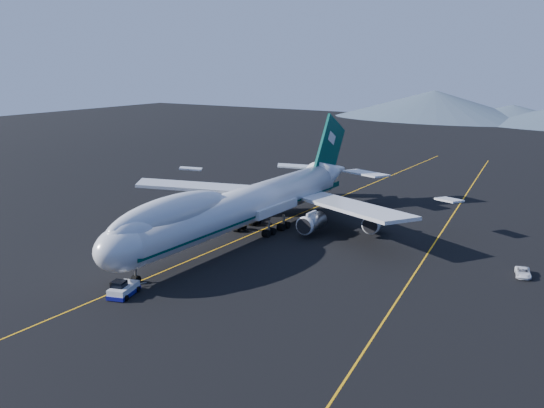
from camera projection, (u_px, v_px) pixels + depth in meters
The scene contains 6 objects.
ground at pixel (245, 237), 106.50m from camera, with size 500.00×500.00×0.00m, color black.
taxiway_line_main at pixel (245, 237), 106.50m from camera, with size 0.25×220.00×0.01m, color #EDA20D.
taxiway_line_side at pixel (430, 250), 99.08m from camera, with size 0.25×200.00×0.01m, color #EDA20D.
boeing_747 at pixel (244, 205), 105.18m from camera, with size 59.62×72.43×19.37m.
pushback_tug at pixel (124, 291), 80.05m from camera, with size 3.87×5.43×2.14m.
service_van at pixel (523, 272), 87.06m from camera, with size 2.02×4.39×1.22m, color white.
Camera 1 is at (58.87, -83.74, 30.37)m, focal length 40.00 mm.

